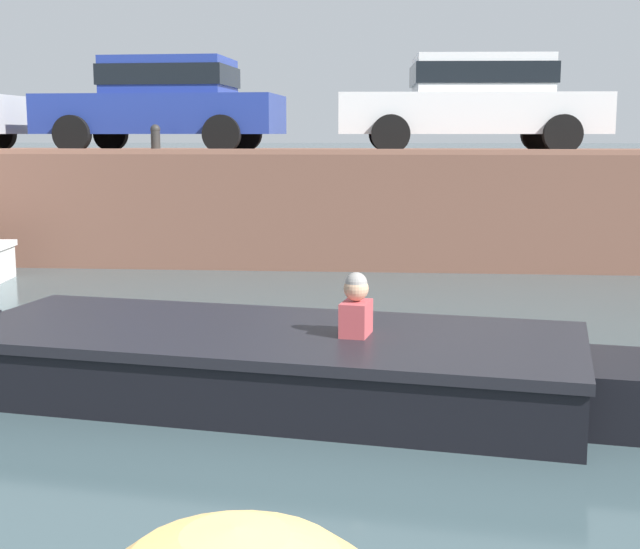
{
  "coord_description": "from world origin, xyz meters",
  "views": [
    {
      "loc": [
        0.7,
        -1.0,
        2.05
      ],
      "look_at": [
        0.27,
        4.26,
        1.21
      ],
      "focal_mm": 50.0,
      "sensor_mm": 36.0,
      "label": 1
    }
  ],
  "objects_px": {
    "car_left_inner_blue": "(165,101)",
    "mooring_bollard_mid": "(156,138)",
    "car_centre_white": "(474,100)",
    "motorboat_passing": "(295,365)"
  },
  "relations": [
    {
      "from": "car_left_inner_blue",
      "to": "mooring_bollard_mid",
      "type": "relative_size",
      "value": 9.0
    },
    {
      "from": "car_centre_white",
      "to": "motorboat_passing",
      "type": "bearing_deg",
      "value": -103.96
    },
    {
      "from": "motorboat_passing",
      "to": "car_left_inner_blue",
      "type": "bearing_deg",
      "value": 110.69
    },
    {
      "from": "car_left_inner_blue",
      "to": "car_centre_white",
      "type": "height_order",
      "value": "same"
    },
    {
      "from": "car_centre_white",
      "to": "mooring_bollard_mid",
      "type": "distance_m",
      "value": 5.13
    },
    {
      "from": "car_centre_white",
      "to": "car_left_inner_blue",
      "type": "bearing_deg",
      "value": -179.94
    },
    {
      "from": "motorboat_passing",
      "to": "car_centre_white",
      "type": "relative_size",
      "value": 1.38
    },
    {
      "from": "motorboat_passing",
      "to": "car_left_inner_blue",
      "type": "xyz_separation_m",
      "value": [
        -3.07,
        8.14,
        2.32
      ]
    },
    {
      "from": "car_centre_white",
      "to": "mooring_bollard_mid",
      "type": "xyz_separation_m",
      "value": [
        -4.89,
        -1.43,
        -0.61
      ]
    },
    {
      "from": "car_left_inner_blue",
      "to": "car_centre_white",
      "type": "distance_m",
      "value": 5.1
    }
  ]
}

